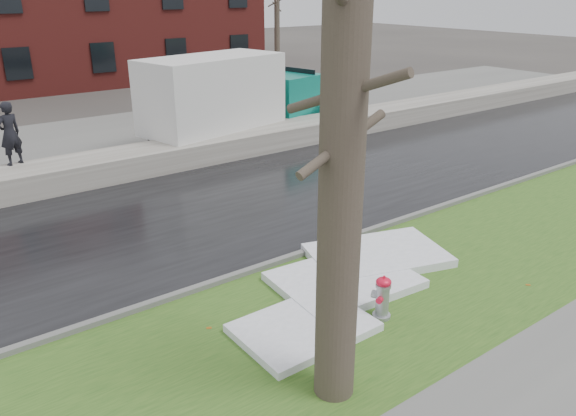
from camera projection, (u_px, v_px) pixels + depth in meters
ground at (323, 278)px, 11.29m from camera, size 120.00×120.00×0.00m
verge at (366, 303)px, 10.35m from camera, size 60.00×4.50×0.04m
road at (212, 210)px, 14.64m from camera, size 60.00×7.00×0.03m
parking_lot at (100, 142)px, 20.99m from camera, size 60.00×9.00×0.03m
curb at (293, 257)px, 12.01m from camera, size 60.00×0.15×0.14m
snowbank at (146, 160)px, 17.65m from camera, size 60.00×1.60×0.75m
bg_tree_right at (277, 21)px, 36.83m from camera, size 1.40×1.62×6.50m
fire_hydrant at (382, 295)px, 9.73m from camera, size 0.40×0.39×0.82m
tree at (342, 150)px, 6.79m from camera, size 1.48×1.76×7.13m
box_truck at (234, 96)px, 20.49m from camera, size 9.82×3.88×3.24m
worker at (10, 134)px, 15.61m from camera, size 0.76×0.63×1.79m
snow_patch_near at (344, 280)px, 10.97m from camera, size 2.75×2.20×0.16m
snow_patch_far at (304, 328)px, 9.46m from camera, size 2.21×1.61×0.14m
snow_patch_side at (377, 255)px, 11.95m from camera, size 3.21×2.55×0.18m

